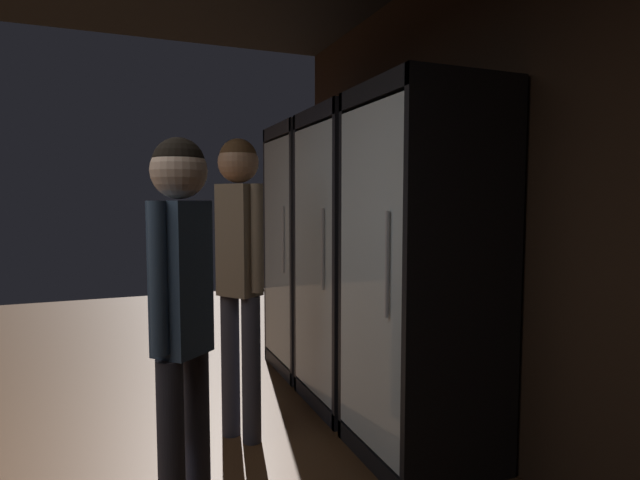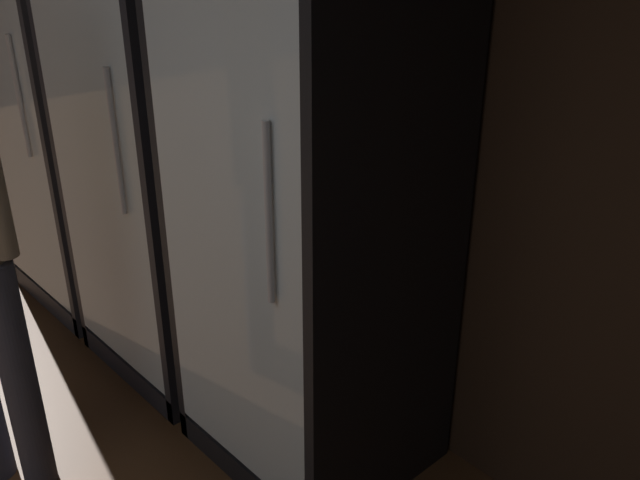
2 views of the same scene
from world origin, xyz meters
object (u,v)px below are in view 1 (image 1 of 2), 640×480
(cooler_left, at_px, (363,262))
(cooler_center, at_px, (430,279))
(shopper_near, at_px, (239,253))
(shopper_far, at_px, (182,296))
(cooler_far_left, at_px, (319,251))

(cooler_left, height_order, cooler_center, same)
(shopper_near, height_order, shopper_far, shopper_near)
(cooler_far_left, height_order, shopper_near, cooler_far_left)
(cooler_left, distance_m, cooler_center, 0.80)
(cooler_far_left, bearing_deg, shopper_near, -41.07)
(cooler_center, bearing_deg, shopper_near, -121.96)
(shopper_near, relative_size, shopper_far, 1.07)
(cooler_far_left, relative_size, shopper_near, 1.14)
(cooler_far_left, distance_m, cooler_center, 1.60)
(cooler_far_left, height_order, cooler_center, same)
(cooler_far_left, height_order, cooler_left, same)
(cooler_far_left, bearing_deg, cooler_left, 0.01)
(shopper_near, distance_m, shopper_far, 0.95)
(cooler_far_left, relative_size, shopper_far, 1.22)
(shopper_far, bearing_deg, shopper_near, 153.75)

